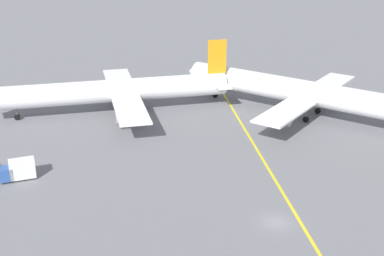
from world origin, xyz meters
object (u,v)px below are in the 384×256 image
(airliner_at_gate_left, at_px, (115,91))
(gse_catering_truck_tall, at_px, (18,170))
(airliner_being_pushed, at_px, (300,92))
(pushback_tug, at_px, (175,84))

(airliner_at_gate_left, relative_size, gse_catering_truck_tall, 9.33)
(airliner_at_gate_left, bearing_deg, airliner_being_pushed, -8.04)
(pushback_tug, bearing_deg, airliner_at_gate_left, -130.88)
(pushback_tug, bearing_deg, airliner_being_pushed, -40.62)
(airliner_being_pushed, bearing_deg, gse_catering_truck_tall, -154.77)
(gse_catering_truck_tall, bearing_deg, pushback_tug, 59.00)
(airliner_at_gate_left, distance_m, airliner_being_pushed, 41.97)
(airliner_at_gate_left, bearing_deg, gse_catering_truck_tall, -114.79)
(airliner_at_gate_left, xyz_separation_m, gse_catering_truck_tall, (-15.03, -32.54, -3.37))
(airliner_being_pushed, distance_m, gse_catering_truck_tall, 62.67)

